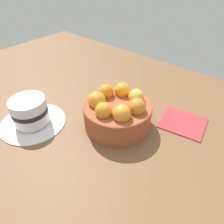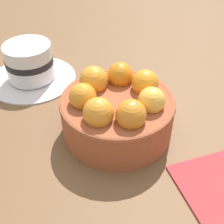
# 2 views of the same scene
# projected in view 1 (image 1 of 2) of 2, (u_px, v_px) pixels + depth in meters

# --- Properties ---
(ground_plane) EXTENTS (1.43, 0.82, 0.05)m
(ground_plane) POSITION_uv_depth(u_px,v_px,m) (117.00, 131.00, 0.54)
(ground_plane) COLOR brown
(terracotta_bowl) EXTENTS (0.17, 0.17, 0.09)m
(terracotta_bowl) POSITION_uv_depth(u_px,v_px,m) (117.00, 111.00, 0.50)
(terracotta_bowl) COLOR #9E4C2D
(terracotta_bowl) RESTS_ON ground_plane
(coffee_cup) EXTENTS (0.16, 0.16, 0.07)m
(coffee_cup) POSITION_uv_depth(u_px,v_px,m) (30.00, 113.00, 0.51)
(coffee_cup) COLOR silver
(coffee_cup) RESTS_ON ground_plane
(folded_napkin) EXTENTS (0.12, 0.11, 0.01)m
(folded_napkin) POSITION_uv_depth(u_px,v_px,m) (183.00, 122.00, 0.52)
(folded_napkin) COLOR #B23338
(folded_napkin) RESTS_ON ground_plane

